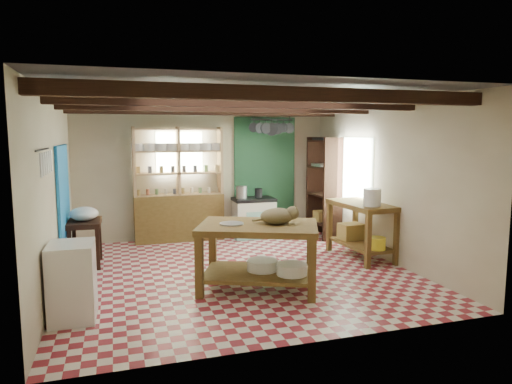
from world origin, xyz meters
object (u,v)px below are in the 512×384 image
object	(u,v)px
prep_table	(86,243)
work_table	(258,256)
white_cabinet	(72,282)
cat	(277,216)
right_counter	(361,230)
stove	(254,218)

from	to	relation	value
prep_table	work_table	bearing A→B (deg)	-37.54
work_table	white_cabinet	xyz separation A→B (m)	(-2.29, -0.36, -0.01)
work_table	cat	distance (m)	0.60
right_counter	cat	world-z (taller)	cat
stove	right_counter	world-z (taller)	right_counter
stove	right_counter	bearing A→B (deg)	-57.05
stove	prep_table	xyz separation A→B (m)	(-3.11, -1.12, -0.04)
cat	stove	bearing A→B (deg)	91.64
work_table	prep_table	xyz separation A→B (m)	(-2.27, 1.83, -0.08)
work_table	stove	world-z (taller)	work_table
prep_table	stove	bearing A→B (deg)	21.07
right_counter	cat	size ratio (longest dim) A/B	2.79
prep_table	white_cabinet	size ratio (longest dim) A/B	0.83
stove	right_counter	size ratio (longest dim) A/B	0.63
work_table	white_cabinet	distance (m)	2.32
white_cabinet	stove	bearing A→B (deg)	48.45
stove	prep_table	size ratio (longest dim) A/B	1.13
prep_table	cat	xyz separation A→B (m)	(2.52, -1.88, 0.62)
stove	prep_table	distance (m)	3.31
cat	right_counter	bearing A→B (deg)	41.11
stove	work_table	bearing A→B (deg)	-105.44
stove	cat	xyz separation A→B (m)	(-0.59, -3.00, 0.58)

